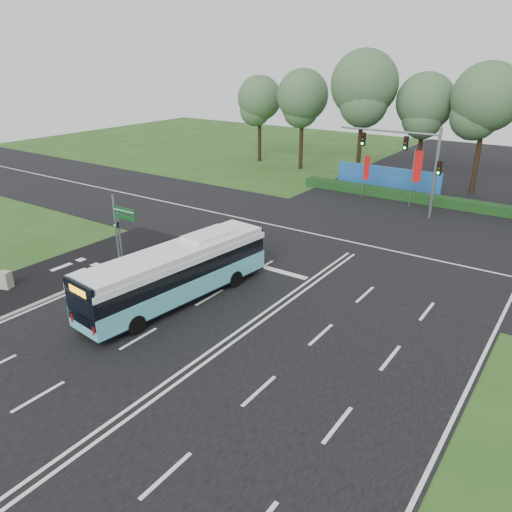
{
  "coord_description": "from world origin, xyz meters",
  "views": [
    {
      "loc": [
        12.14,
        -17.93,
        11.94
      ],
      "look_at": [
        -1.7,
        2.0,
        2.11
      ],
      "focal_mm": 35.0,
      "sensor_mm": 36.0,
      "label": 1
    }
  ],
  "objects": [
    {
      "name": "banner_flag_mid",
      "position": [
        -0.19,
        22.89,
        3.13
      ],
      "size": [
        0.68,
        0.28,
        4.82
      ],
      "rotation": [
        0.0,
        0.0,
        0.34
      ],
      "color": "gray",
      "rests_on": "ground"
    },
    {
      "name": "road_main",
      "position": [
        0.0,
        0.0,
        0.02
      ],
      "size": [
        20.0,
        120.0,
        0.04
      ],
      "primitive_type": "cube",
      "color": "black",
      "rests_on": "ground"
    },
    {
      "name": "road_cross",
      "position": [
        0.0,
        12.0,
        0.03
      ],
      "size": [
        120.0,
        14.0,
        0.05
      ],
      "primitive_type": "cube",
      "color": "black",
      "rests_on": "ground"
    },
    {
      "name": "utility_cabinet",
      "position": [
        -13.17,
        -5.47,
        0.51
      ],
      "size": [
        0.74,
        0.68,
        1.02
      ],
      "primitive_type": "cube",
      "rotation": [
        0.0,
        0.0,
        0.34
      ],
      "color": "#AEA18C",
      "rests_on": "ground"
    },
    {
      "name": "city_bus",
      "position": [
        -4.41,
        -1.14,
        1.59
      ],
      "size": [
        3.46,
        11.2,
        3.16
      ],
      "rotation": [
        0.0,
        0.0,
        -0.11
      ],
      "color": "#57BCCA",
      "rests_on": "ground"
    },
    {
      "name": "street_sign",
      "position": [
        -9.93,
        0.05,
        2.81
      ],
      "size": [
        1.77,
        0.14,
        4.53
      ],
      "rotation": [
        0.0,
        0.0,
        0.01
      ],
      "color": "gray",
      "rests_on": "ground"
    },
    {
      "name": "bike_path",
      "position": [
        -12.5,
        -3.0,
        0.03
      ],
      "size": [
        5.0,
        18.0,
        0.06
      ],
      "primitive_type": "cube",
      "color": "black",
      "rests_on": "ground"
    },
    {
      "name": "pedestrian_signal",
      "position": [
        -11.46,
        1.16,
        1.78
      ],
      "size": [
        0.27,
        0.41,
        3.26
      ],
      "rotation": [
        0.0,
        0.0,
        -0.04
      ],
      "color": "gray",
      "rests_on": "ground"
    },
    {
      "name": "hedge",
      "position": [
        0.0,
        24.5,
        0.4
      ],
      "size": [
        22.0,
        1.2,
        0.8
      ],
      "primitive_type": "cube",
      "color": "#153914",
      "rests_on": "ground"
    },
    {
      "name": "kerb_strip",
      "position": [
        -10.1,
        -3.0,
        0.06
      ],
      "size": [
        0.25,
        18.0,
        0.12
      ],
      "primitive_type": "cube",
      "color": "gray",
      "rests_on": "ground"
    },
    {
      "name": "blue_hoarding",
      "position": [
        -4.0,
        27.0,
        1.1
      ],
      "size": [
        10.0,
        0.3,
        2.2
      ],
      "primitive_type": "cube",
      "color": "#1D56A2",
      "rests_on": "ground"
    },
    {
      "name": "ground",
      "position": [
        0.0,
        0.0,
        0.0
      ],
      "size": [
        120.0,
        120.0,
        0.0
      ],
      "primitive_type": "plane",
      "color": "#254E1A",
      "rests_on": "ground"
    },
    {
      "name": "eucalyptus_row",
      "position": [
        0.58,
        30.58,
        8.27
      ],
      "size": [
        48.32,
        7.79,
        12.56
      ],
      "color": "black",
      "rests_on": "ground"
    },
    {
      "name": "traffic_light_gantry",
      "position": [
        0.21,
        20.5,
        4.66
      ],
      "size": [
        8.41,
        0.28,
        7.0
      ],
      "color": "gray",
      "rests_on": "ground"
    },
    {
      "name": "banner_flag_left",
      "position": [
        -4.61,
        23.02,
        2.56
      ],
      "size": [
        0.57,
        0.14,
        3.88
      ],
      "rotation": [
        0.0,
        0.0,
        -0.16
      ],
      "color": "gray",
      "rests_on": "ground"
    }
  ]
}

